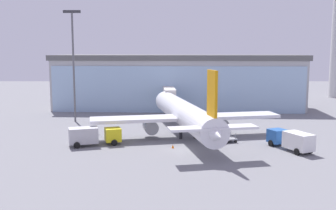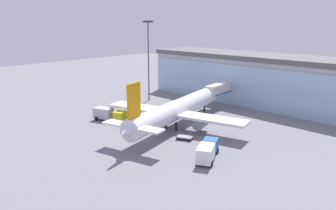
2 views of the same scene
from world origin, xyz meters
The scene contains 10 objects.
ground centered at (0.00, 0.00, 0.00)m, with size 240.00×240.00×0.00m, color slate.
terminal_building centered at (-0.01, 39.55, 6.22)m, with size 57.84×17.65×12.43m.
jet_bridge centered at (-2.17, 29.27, 4.45)m, with size 2.88×11.73×5.84m.
apron_light_mast centered at (-20.03, 21.68, 12.18)m, with size 3.20×0.40×20.79m.
airplane centered at (0.35, 9.07, 3.45)m, with size 29.79×35.40×11.11m.
catering_truck centered at (-13.02, 2.67, 1.47)m, with size 7.62×4.22×2.65m.
fuel_truck centered at (14.41, 0.00, 1.47)m, with size 5.02×7.56×2.65m.
baggage_cart centered at (6.29, 4.49, 0.50)m, with size 3.19×2.50×1.50m.
safety_cone_nose centered at (-1.66, 1.04, 0.28)m, with size 0.36×0.36×0.55m, color orange.
safety_cone_wingtip centered at (13.94, 7.81, 0.28)m, with size 0.36×0.36×0.55m, color orange.
Camera 1 is at (-2.34, -52.10, 13.48)m, focal length 42.00 mm.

